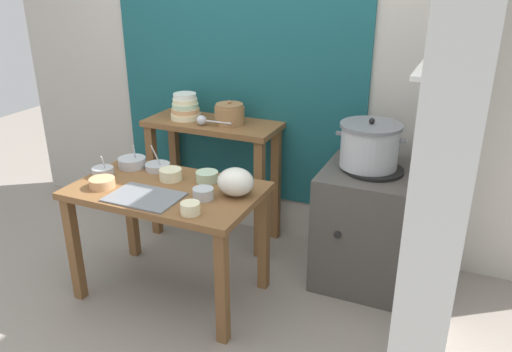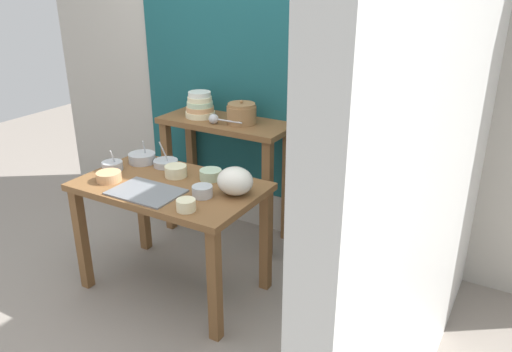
% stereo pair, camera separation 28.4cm
% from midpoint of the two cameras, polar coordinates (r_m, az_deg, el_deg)
% --- Properties ---
extents(ground_plane, '(9.00, 9.00, 0.00)m').
position_cam_midpoint_polar(ground_plane, '(3.26, -5.09, -13.50)').
color(ground_plane, gray).
extents(wall_back, '(4.40, 0.12, 2.60)m').
position_cam_midpoint_polar(wall_back, '(3.60, 5.54, 12.67)').
color(wall_back, '#B2ADA3').
rests_on(wall_back, ground).
extents(wall_right, '(0.30, 3.20, 2.60)m').
position_cam_midpoint_polar(wall_right, '(2.42, 25.38, 5.76)').
color(wall_right, white).
rests_on(wall_right, ground).
extents(prep_table, '(1.10, 0.66, 0.72)m').
position_cam_midpoint_polar(prep_table, '(3.06, -6.96, -2.83)').
color(prep_table, brown).
rests_on(prep_table, ground).
extents(back_shelf_table, '(0.96, 0.40, 0.90)m').
position_cam_midpoint_polar(back_shelf_table, '(3.68, -1.21, 2.93)').
color(back_shelf_table, brown).
rests_on(back_shelf_table, ground).
extents(stove_block, '(0.60, 0.61, 0.78)m').
position_cam_midpoint_polar(stove_block, '(3.28, 15.58, -6.16)').
color(stove_block, '#4C4742').
rests_on(stove_block, ground).
extents(steamer_pot, '(0.42, 0.37, 0.30)m').
position_cam_midpoint_polar(steamer_pot, '(3.09, 15.98, 2.86)').
color(steamer_pot, '#B7BABF').
rests_on(steamer_pot, stove_block).
extents(clay_pot, '(0.21, 0.21, 0.17)m').
position_cam_midpoint_polar(clay_pot, '(3.53, 0.69, 7.01)').
color(clay_pot, olive).
rests_on(clay_pot, back_shelf_table).
extents(bowl_stack_enamel, '(0.21, 0.21, 0.18)m').
position_cam_midpoint_polar(bowl_stack_enamel, '(3.69, -4.12, 7.86)').
color(bowl_stack_enamel, beige).
rests_on(bowl_stack_enamel, back_shelf_table).
extents(ladle, '(0.26, 0.07, 0.07)m').
position_cam_midpoint_polar(ladle, '(3.52, -2.35, 6.40)').
color(ladle, '#B7BABF').
rests_on(ladle, back_shelf_table).
extents(serving_tray, '(0.40, 0.28, 0.01)m').
position_cam_midpoint_polar(serving_tray, '(2.91, -9.55, -1.85)').
color(serving_tray, slate).
rests_on(serving_tray, prep_table).
extents(plastic_bag, '(0.21, 0.19, 0.16)m').
position_cam_midpoint_polar(plastic_bag, '(2.83, 0.51, -0.63)').
color(plastic_bag, silver).
rests_on(plastic_bag, prep_table).
extents(prep_bowl_0, '(0.17, 0.17, 0.16)m').
position_cam_midpoint_polar(prep_bowl_0, '(3.36, -10.35, 2.01)').
color(prep_bowl_0, '#B7BABF').
rests_on(prep_bowl_0, prep_table).
extents(prep_bowl_1, '(0.10, 0.10, 0.06)m').
position_cam_midpoint_polar(prep_bowl_1, '(2.66, -4.87, -3.30)').
color(prep_bowl_1, beige).
rests_on(prep_bowl_1, prep_table).
extents(prep_bowl_2, '(0.12, 0.12, 0.06)m').
position_cam_midpoint_polar(prep_bowl_2, '(2.82, -3.20, -1.74)').
color(prep_bowl_2, '#B7BABF').
rests_on(prep_bowl_2, prep_table).
extents(prep_bowl_3, '(0.14, 0.14, 0.07)m').
position_cam_midpoint_polar(prep_bowl_3, '(3.11, -6.45, 0.55)').
color(prep_bowl_3, beige).
rests_on(prep_bowl_3, prep_table).
extents(prep_bowl_4, '(0.13, 0.13, 0.14)m').
position_cam_midpoint_polar(prep_bowl_4, '(3.28, -13.50, 1.11)').
color(prep_bowl_4, '#B7BABF').
rests_on(prep_bowl_4, prep_table).
extents(prep_bowl_5, '(0.15, 0.15, 0.06)m').
position_cam_midpoint_polar(prep_bowl_5, '(3.11, -13.75, -0.07)').
color(prep_bowl_5, tan).
rests_on(prep_bowl_5, prep_table).
extents(prep_bowl_6, '(0.13, 0.13, 0.06)m').
position_cam_midpoint_polar(prep_bowl_6, '(3.05, -2.48, 0.16)').
color(prep_bowl_6, '#B7D1AD').
rests_on(prep_bowl_6, prep_table).
extents(prep_bowl_7, '(0.16, 0.16, 0.17)m').
position_cam_midpoint_polar(prep_bowl_7, '(3.28, -7.69, 1.45)').
color(prep_bowl_7, '#B7BABF').
rests_on(prep_bowl_7, prep_table).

